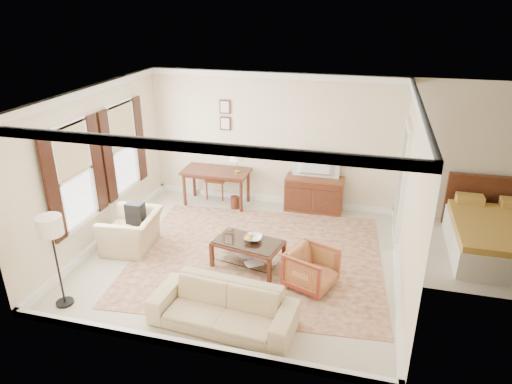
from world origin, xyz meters
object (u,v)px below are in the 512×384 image
at_px(sofa, 223,301).
at_px(writing_desk, 216,175).
at_px(coffee_table, 248,247).
at_px(club_armchair, 131,225).
at_px(sideboard, 314,194).
at_px(striped_armchair, 312,267).
at_px(tv, 316,157).

bearing_deg(sofa, writing_desk, 115.30).
xyz_separation_m(coffee_table, club_armchair, (-2.24, 0.07, 0.08)).
height_order(sideboard, striped_armchair, sideboard).
bearing_deg(club_armchair, sideboard, 123.40).
xyz_separation_m(coffee_table, sofa, (0.08, -1.59, 0.03)).
relative_size(writing_desk, striped_armchair, 2.03).
bearing_deg(coffee_table, sideboard, 72.77).
bearing_deg(writing_desk, coffee_table, -59.39).
relative_size(writing_desk, sideboard, 1.19).
height_order(writing_desk, sideboard, writing_desk).
relative_size(tv, striped_armchair, 1.32).
distance_m(tv, club_armchair, 3.96).
bearing_deg(writing_desk, sofa, -69.63).
xyz_separation_m(tv, striped_armchair, (0.36, -2.83, -0.87)).
bearing_deg(sideboard, tv, -90.00).
distance_m(club_armchair, sofa, 2.85).
height_order(striped_armchair, club_armchair, club_armchair).
bearing_deg(sideboard, coffee_table, -107.23).
height_order(writing_desk, coffee_table, writing_desk).
distance_m(sideboard, club_armchair, 3.90).
xyz_separation_m(tv, coffee_table, (-0.78, -2.50, -0.86)).
height_order(writing_desk, tv, tv).
bearing_deg(tv, coffee_table, 72.64).
bearing_deg(sofa, striped_armchair, 54.61).
height_order(coffee_table, striped_armchair, striped_armchair).
height_order(sideboard, club_armchair, club_armchair).
bearing_deg(sideboard, striped_armchair, -82.80).
bearing_deg(sideboard, club_armchair, -141.00).
relative_size(tv, club_armchair, 0.90).
relative_size(writing_desk, club_armchair, 1.40).
relative_size(sideboard, club_armchair, 1.18).
xyz_separation_m(sideboard, coffee_table, (-0.78, -2.52, -0.01)).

